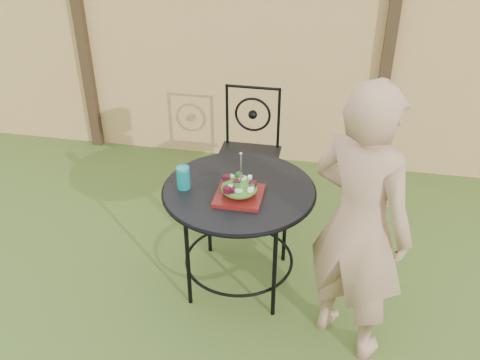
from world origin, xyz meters
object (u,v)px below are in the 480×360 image
Objects in this scene: patio_table at (239,207)px; diner at (359,226)px; salad_plate at (239,196)px; patio_chair at (249,149)px.

patio_table is 0.81m from diner.
salad_plate is at bearing 13.13° from diner.
patio_chair reaches higher than patio_table.
diner is at bearing -57.41° from patio_chair.
patio_chair is 1.50m from diner.
diner reaches higher than patio_table.
patio_chair reaches higher than salad_plate.
salad_plate is at bearing -78.32° from patio_table.
patio_chair is 1.03m from salad_plate.
diner is at bearing -20.38° from salad_plate.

